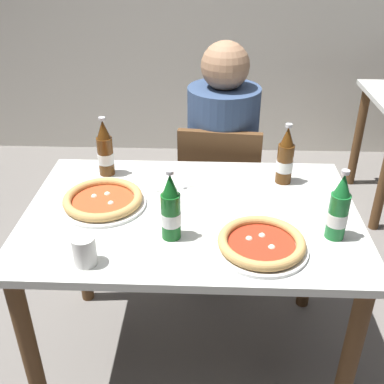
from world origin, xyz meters
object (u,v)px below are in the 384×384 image
Objects in this scene: chair_behind_table at (220,191)px; beer_bottle_left at (285,158)px; diner_seated at (222,169)px; beer_bottle_center at (105,151)px; pizza_marinara_far at (103,200)px; paper_cup at (84,251)px; napkin_with_cutlery at (171,178)px; beer_bottle_extra at (339,210)px; beer_bottle_right at (171,210)px; dining_table_main at (191,237)px; pizza_margherita_near at (261,244)px.

beer_bottle_left is (0.24, -0.38, 0.37)m from chair_behind_table.
diner_seated is at bearing -92.24° from chair_behind_table.
diner_seated is at bearing 38.51° from beer_bottle_center.
paper_cup is (0.02, -0.34, 0.03)m from pizza_marinara_far.
napkin_with_cutlery is (0.27, -0.03, -0.10)m from beer_bottle_center.
beer_bottle_left and beer_bottle_extra have the same top height.
beer_bottle_left is 0.39m from beer_bottle_extra.
beer_bottle_extra is (0.36, -0.75, 0.37)m from chair_behind_table.
chair_behind_table is 3.44× the size of beer_bottle_left.
beer_bottle_right is at bearing -85.31° from napkin_with_cutlery.
beer_bottle_left is (0.36, 0.23, 0.22)m from dining_table_main.
dining_table_main is 0.28m from napkin_with_cutlery.
pizza_margherita_near is at bearing -39.75° from beer_bottle_center.
beer_bottle_center and beer_bottle_extra have the same top height.
beer_bottle_extra is at bearing -26.23° from beer_bottle_center.
beer_bottle_center is at bearing 140.25° from pizza_margherita_near.
beer_bottle_left and beer_bottle_center have the same top height.
diner_seated is at bearing 62.60° from napkin_with_cutlery.
dining_table_main is at bearing -37.36° from beer_bottle_center.
beer_bottle_right is at bearing -110.55° from dining_table_main.
beer_bottle_right reaches higher than pizza_marinara_far.
chair_behind_table is 0.91m from beer_bottle_extra.
pizza_margherita_near is at bearing -83.09° from diner_seated.
beer_bottle_center is 1.00× the size of beer_bottle_extra.
pizza_margherita_near reaches higher than napkin_with_cutlery.
beer_bottle_center is (-0.03, 0.25, 0.08)m from pizza_marinara_far.
dining_table_main is at bearing 44.96° from paper_cup.
pizza_marinara_far is 1.38× the size of napkin_with_cutlery.
chair_behind_table reaches higher than napkin_with_cutlery.
beer_bottle_extra is (0.48, -0.14, 0.22)m from dining_table_main.
chair_behind_table is at bearing 122.59° from beer_bottle_left.
beer_bottle_extra is at bearing -72.04° from beer_bottle_left.
dining_table_main is at bearing 84.78° from chair_behind_table.
diner_seated is at bearing 96.91° from pizza_margherita_near.
beer_bottle_right is (-0.06, -0.16, 0.22)m from dining_table_main.
dining_table_main is at bearing -4.82° from pizza_marinara_far.
beer_bottle_right is (0.27, -0.19, 0.08)m from pizza_marinara_far.
beer_bottle_right is 0.30m from paper_cup.
pizza_marinara_far is 0.32m from napkin_with_cutlery.
beer_bottle_right is at bearing 169.02° from pizza_margherita_near.
pizza_marinara_far is at bearing 156.33° from pizza_margherita_near.
napkin_with_cutlery is at bearing 146.40° from beer_bottle_extra.
pizza_marinara_far is at bearing -125.41° from diner_seated.
pizza_margherita_near is 1.22× the size of beer_bottle_right.
pizza_margherita_near is 1.32× the size of napkin_with_cutlery.
paper_cup is at bearing -170.21° from pizza_margherita_near.
chair_behind_table reaches higher than dining_table_main.
paper_cup is at bearing -111.51° from napkin_with_cutlery.
diner_seated is 12.73× the size of paper_cup.
dining_table_main is 0.35m from pizza_marinara_far.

